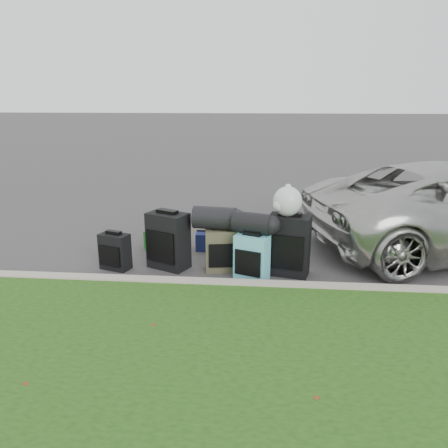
# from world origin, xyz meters

# --- Properties ---
(ground) EXTENTS (120.00, 120.00, 0.00)m
(ground) POSITION_xyz_m (0.00, 0.00, 0.00)
(ground) COLOR #383535
(ground) RESTS_ON ground
(curb) EXTENTS (120.00, 0.18, 0.15)m
(curb) POSITION_xyz_m (0.00, -1.00, 0.07)
(curb) COLOR #9E937F
(curb) RESTS_ON ground
(suitcase_small_black) EXTENTS (0.47, 0.35, 0.52)m
(suitcase_small_black) POSITION_xyz_m (-1.62, -0.36, 0.26)
(suitcase_small_black) COLOR black
(suitcase_small_black) RESTS_ON ground
(suitcase_large_black_left) EXTENTS (0.66, 0.55, 0.81)m
(suitcase_large_black_left) POSITION_xyz_m (-0.87, -0.23, 0.41)
(suitcase_large_black_left) COLOR black
(suitcase_large_black_left) RESTS_ON ground
(suitcase_olive) EXTENTS (0.48, 0.34, 0.61)m
(suitcase_olive) POSITION_xyz_m (-0.10, -0.28, 0.31)
(suitcase_olive) COLOR #383624
(suitcase_olive) RESTS_ON ground
(suitcase_teal) EXTENTS (0.50, 0.40, 0.63)m
(suitcase_teal) POSITION_xyz_m (0.35, -0.57, 0.31)
(suitcase_teal) COLOR teal
(suitcase_teal) RESTS_ON ground
(suitcase_large_black_right) EXTENTS (0.63, 0.46, 0.84)m
(suitcase_large_black_right) POSITION_xyz_m (0.85, -0.33, 0.42)
(suitcase_large_black_right) COLOR black
(suitcase_large_black_right) RESTS_ON ground
(tote_green) EXTENTS (0.32, 0.29, 0.30)m
(tote_green) POSITION_xyz_m (-1.28, 0.55, 0.15)
(tote_green) COLOR #1A781F
(tote_green) RESTS_ON ground
(tote_navy) EXTENTS (0.28, 0.22, 0.28)m
(tote_navy) POSITION_xyz_m (-0.45, 0.55, 0.14)
(tote_navy) COLOR navy
(tote_navy) RESTS_ON ground
(duffel_left) EXTENTS (0.63, 0.39, 0.32)m
(duffel_left) POSITION_xyz_m (-0.19, -0.26, 0.77)
(duffel_left) COLOR black
(duffel_left) RESTS_ON suitcase_olive
(duffel_right) EXTENTS (0.57, 0.42, 0.29)m
(duffel_right) POSITION_xyz_m (0.34, -0.47, 0.77)
(duffel_right) COLOR black
(duffel_right) RESTS_ON suitcase_teal
(trash_bag) EXTENTS (0.39, 0.39, 0.39)m
(trash_bag) POSITION_xyz_m (0.80, -0.32, 1.04)
(trash_bag) COLOR silver
(trash_bag) RESTS_ON suitcase_large_black_right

